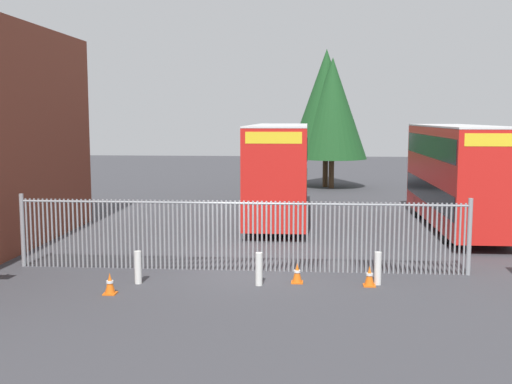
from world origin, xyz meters
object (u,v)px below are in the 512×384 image
Objects in this scene: bollard_near_right at (378,268)px; traffic_cone_mid_forecourt at (110,284)px; bollard_center_front at (259,269)px; traffic_cone_near_kerb at (297,273)px; double_decker_bus_behind_fence_left at (280,168)px; traffic_cone_by_gate at (369,276)px; bollard_near_left at (138,267)px; double_decker_bus_near_gate at (457,172)px.

traffic_cone_mid_forecourt is at bearing -167.79° from bollard_near_right.
bollard_center_front is 1.15m from traffic_cone_near_kerb.
double_decker_bus_behind_fence_left is 11.68m from bollard_center_front.
bollard_near_right reaches higher than traffic_cone_mid_forecourt.
bollard_near_left is at bearing -177.79° from traffic_cone_by_gate.
bollard_center_front is at bearing -127.99° from double_decker_bus_near_gate.
double_decker_bus_behind_fence_left is 18.32× the size of traffic_cone_by_gate.
double_decker_bus_near_gate is at bearing 55.13° from traffic_cone_near_kerb.
bollard_center_front is at bearing -161.64° from traffic_cone_near_kerb.
double_decker_bus_behind_fence_left is at bearing 105.08° from traffic_cone_by_gate.
traffic_cone_mid_forecourt is at bearing -107.52° from double_decker_bus_behind_fence_left.
traffic_cone_near_kerb is (4.56, 0.44, -0.19)m from bollard_near_left.
traffic_cone_by_gate and traffic_cone_near_kerb have the same top height.
bollard_near_left is 1.25m from traffic_cone_mid_forecourt.
double_decker_bus_near_gate reaches higher than traffic_cone_mid_forecourt.
double_decker_bus_near_gate reaches higher than bollard_near_right.
traffic_cone_mid_forecourt is at bearing -162.76° from bollard_center_front.
bollard_near_left is 3.48m from bollard_center_front.
double_decker_bus_near_gate is at bearing -12.04° from double_decker_bus_behind_fence_left.
traffic_cone_mid_forecourt is (-7.33, -1.59, -0.19)m from bollard_near_right.
bollard_near_left reaches higher than traffic_cone_near_kerb.
bollard_near_left is 1.61× the size of traffic_cone_mid_forecourt.
bollard_near_left and bollard_near_right have the same top height.
traffic_cone_by_gate is (-0.25, -0.18, -0.19)m from bollard_near_right.
traffic_cone_mid_forecourt is at bearing -168.80° from traffic_cone_by_gate.
bollard_near_left is 1.00× the size of bollard_near_right.
double_decker_bus_behind_fence_left is at bearing 72.48° from traffic_cone_mid_forecourt.
traffic_cone_by_gate is 1.00× the size of traffic_cone_mid_forecourt.
bollard_near_left reaches higher than traffic_cone_mid_forecourt.
double_decker_bus_near_gate is 10.65m from bollard_near_right.
traffic_cone_near_kerb is at bearing 174.89° from traffic_cone_by_gate.
bollard_center_front reaches higher than traffic_cone_near_kerb.
bollard_near_right is (-4.34, -9.53, -1.95)m from double_decker_bus_near_gate.
traffic_cone_mid_forecourt is (-4.02, -12.74, -2.13)m from double_decker_bus_behind_fence_left.
double_decker_bus_behind_fence_left reaches higher than bollard_near_right.
double_decker_bus_near_gate is 11.38× the size of bollard_center_front.
bollard_center_front is at bearing -173.92° from bollard_near_right.
traffic_cone_mid_forecourt is at bearing -112.18° from bollard_near_left.
double_decker_bus_behind_fence_left is 11.38× the size of bollard_near_left.
bollard_near_left is 6.62m from traffic_cone_by_gate.
bollard_center_front is (3.48, 0.08, 0.00)m from bollard_near_left.
double_decker_bus_near_gate reaches higher than traffic_cone_by_gate.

